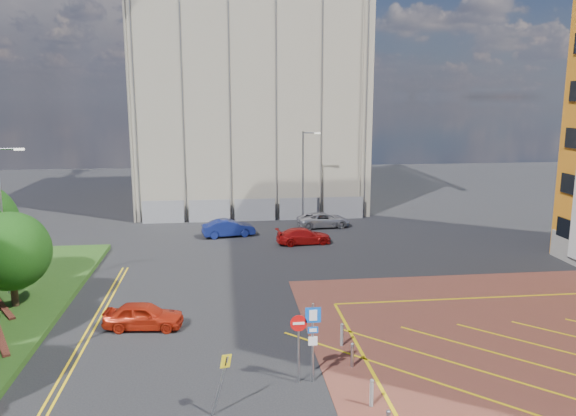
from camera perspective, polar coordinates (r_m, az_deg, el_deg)
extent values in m
plane|color=black|center=(21.82, 1.56, -18.54)|extent=(140.00, 140.00, 0.00)
cube|color=brown|center=(28.73, -27.18, -11.80)|extent=(2.29, 4.27, 0.40)
cube|color=brown|center=(32.70, -27.09, -9.03)|extent=(2.69, 4.06, 0.40)
cylinder|color=#3D2B1C|center=(32.15, -26.07, -7.39)|extent=(0.36, 0.36, 1.80)
sphere|color=#15390D|center=(31.61, -26.38, -3.94)|extent=(4.00, 4.00, 4.00)
cylinder|color=#9EA0A8|center=(33.54, -27.03, -1.25)|extent=(0.16, 0.16, 8.00)
cylinder|color=#9EA0A8|center=(32.80, -26.64, 5.40)|extent=(1.20, 0.10, 0.10)
cube|color=silver|center=(32.60, -25.64, 5.41)|extent=(0.50, 0.15, 0.12)
cylinder|color=#9EA0A8|center=(47.72, 1.52, 2.98)|extent=(0.16, 0.16, 8.00)
cylinder|color=#9EA0A8|center=(47.41, 2.27, 7.64)|extent=(1.20, 0.10, 0.10)
cube|color=silver|center=(47.51, 2.99, 7.60)|extent=(0.50, 0.15, 0.12)
cylinder|color=#9EA0A8|center=(22.03, 2.52, -13.56)|extent=(0.10, 0.10, 3.20)
cube|color=blue|center=(21.55, 2.56, -10.81)|extent=(0.60, 0.04, 0.60)
cube|color=white|center=(21.53, 2.57, -10.84)|extent=(0.30, 0.02, 0.42)
cube|color=blue|center=(21.78, 2.55, -12.27)|extent=(0.40, 0.04, 0.25)
cube|color=white|center=(21.76, 2.56, -12.30)|extent=(0.28, 0.02, 0.14)
cube|color=white|center=(21.97, 2.54, -13.35)|extent=(0.35, 0.04, 0.35)
cylinder|color=#9EA0A8|center=(22.07, 1.06, -14.22)|extent=(0.08, 0.08, 2.70)
cylinder|color=red|center=(21.59, 1.08, -11.62)|extent=(0.64, 0.04, 0.64)
cube|color=white|center=(21.57, 1.09, -11.65)|extent=(0.44, 0.02, 0.10)
cylinder|color=#9EA0A8|center=(20.33, -6.92, -17.46)|extent=(0.66, 0.08, 2.14)
cube|color=yellow|center=(19.89, -6.32, -15.21)|extent=(0.42, 0.42, 0.55)
cylinder|color=black|center=(21.16, 8.48, -18.23)|extent=(0.14, 0.14, 0.90)
cylinder|color=#9EA0A8|center=(23.73, 6.54, -14.74)|extent=(0.14, 0.14, 0.90)
cylinder|color=black|center=(25.50, 5.49, -12.81)|extent=(0.14, 0.14, 0.90)
cube|color=gray|center=(58.81, -4.08, 11.35)|extent=(21.20, 19.20, 22.00)
cube|color=gold|center=(61.24, -2.30, 16.99)|extent=(0.90, 0.90, 34.00)
cube|color=gray|center=(49.86, -2.24, -0.16)|extent=(21.60, 0.06, 2.00)
imported|color=red|center=(27.96, -14.45, -10.53)|extent=(3.87, 1.90, 1.27)
imported|color=navy|center=(44.50, -6.07, -2.04)|extent=(4.30, 2.16, 1.35)
imported|color=#A80F0E|center=(42.08, 1.61, -2.86)|extent=(4.27, 2.09, 1.20)
imported|color=#A5A4AB|center=(47.52, 3.64, -1.22)|extent=(4.62, 2.43, 1.24)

